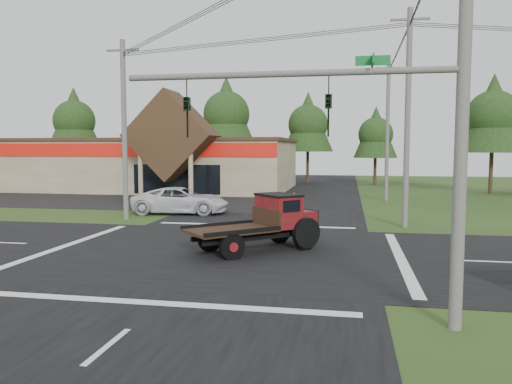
# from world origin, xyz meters

# --- Properties ---
(ground) EXTENTS (120.00, 120.00, 0.00)m
(ground) POSITION_xyz_m (0.00, 0.00, 0.00)
(ground) COLOR #224017
(ground) RESTS_ON ground
(road_ns) EXTENTS (12.00, 120.00, 0.02)m
(road_ns) POSITION_xyz_m (0.00, 0.00, 0.01)
(road_ns) COLOR black
(road_ns) RESTS_ON ground
(road_ew) EXTENTS (120.00, 12.00, 0.02)m
(road_ew) POSITION_xyz_m (0.00, 0.00, 0.01)
(road_ew) COLOR black
(road_ew) RESTS_ON ground
(parking_apron) EXTENTS (28.00, 14.00, 0.02)m
(parking_apron) POSITION_xyz_m (-14.00, 19.00, 0.01)
(parking_apron) COLOR black
(parking_apron) RESTS_ON ground
(cvs_building) EXTENTS (30.40, 18.20, 9.19)m
(cvs_building) POSITION_xyz_m (-15.70, 29.57, 2.78)
(cvs_building) COLOR gray
(cvs_building) RESTS_ON ground
(traffic_signal_mast) EXTENTS (8.12, 0.24, 7.00)m
(traffic_signal_mast) POSITION_xyz_m (5.82, -7.50, 4.43)
(traffic_signal_mast) COLOR #595651
(traffic_signal_mast) RESTS_ON ground
(utility_pole_nr) EXTENTS (2.00, 0.30, 11.00)m
(utility_pole_nr) POSITION_xyz_m (7.50, -7.50, 5.64)
(utility_pole_nr) COLOR #595651
(utility_pole_nr) RESTS_ON ground
(utility_pole_nw) EXTENTS (2.00, 0.30, 10.50)m
(utility_pole_nw) POSITION_xyz_m (-8.00, 8.00, 5.39)
(utility_pole_nw) COLOR #595651
(utility_pole_nw) RESTS_ON ground
(utility_pole_ne) EXTENTS (2.00, 0.30, 11.50)m
(utility_pole_ne) POSITION_xyz_m (8.00, 8.00, 5.89)
(utility_pole_ne) COLOR #595651
(utility_pole_ne) RESTS_ON ground
(utility_pole_n) EXTENTS (2.00, 0.30, 11.20)m
(utility_pole_n) POSITION_xyz_m (8.00, 22.00, 5.74)
(utility_pole_n) COLOR #595651
(utility_pole_n) RESTS_ON ground
(tree_row_a) EXTENTS (6.72, 6.72, 12.12)m
(tree_row_a) POSITION_xyz_m (-30.00, 40.00, 8.05)
(tree_row_a) COLOR #332316
(tree_row_a) RESTS_ON ground
(tree_row_b) EXTENTS (5.60, 5.60, 10.10)m
(tree_row_b) POSITION_xyz_m (-20.00, 42.00, 6.70)
(tree_row_b) COLOR #332316
(tree_row_b) RESTS_ON ground
(tree_row_c) EXTENTS (7.28, 7.28, 13.13)m
(tree_row_c) POSITION_xyz_m (-10.00, 41.00, 8.72)
(tree_row_c) COLOR #332316
(tree_row_c) RESTS_ON ground
(tree_row_d) EXTENTS (6.16, 6.16, 11.11)m
(tree_row_d) POSITION_xyz_m (0.00, 42.00, 7.38)
(tree_row_d) COLOR #332316
(tree_row_d) RESTS_ON ground
(tree_row_e) EXTENTS (5.04, 5.04, 9.09)m
(tree_row_e) POSITION_xyz_m (8.00, 40.00, 6.03)
(tree_row_e) COLOR #332316
(tree_row_e) RESTS_ON ground
(tree_side_ne) EXTENTS (6.16, 6.16, 11.11)m
(tree_side_ne) POSITION_xyz_m (18.00, 30.00, 7.38)
(tree_side_ne) COLOR #332316
(tree_side_ne) RESTS_ON ground
(antique_flatbed_truck) EXTENTS (5.61, 5.41, 2.36)m
(antique_flatbed_truck) POSITION_xyz_m (1.28, 0.38, 1.18)
(antique_flatbed_truck) COLOR #520B15
(antique_flatbed_truck) RESTS_ON ground
(white_pickup) EXTENTS (6.42, 3.43, 1.72)m
(white_pickup) POSITION_xyz_m (-5.71, 11.23, 0.86)
(white_pickup) COLOR silver
(white_pickup) RESTS_ON ground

